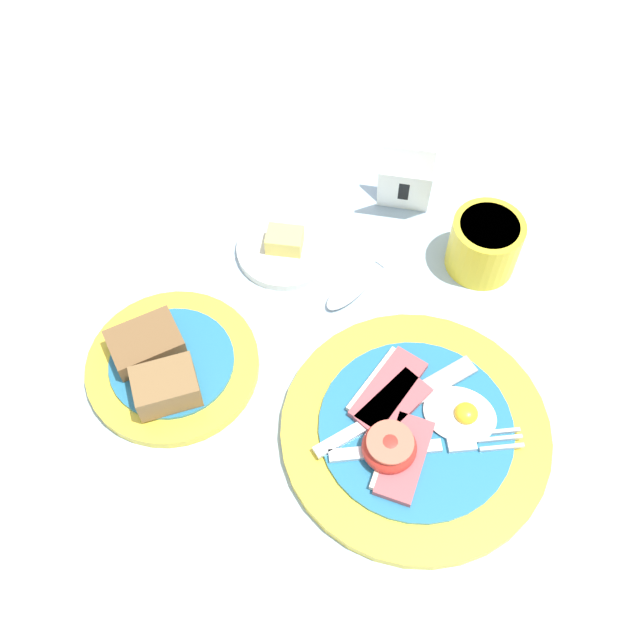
% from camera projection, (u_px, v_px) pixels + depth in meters
% --- Properties ---
extents(ground_plane, '(3.00, 3.00, 0.00)m').
position_uv_depth(ground_plane, '(350.00, 400.00, 0.75)').
color(ground_plane, '#A3BCD1').
extents(breakfast_plate, '(0.26, 0.26, 0.04)m').
position_uv_depth(breakfast_plate, '(413.00, 430.00, 0.72)').
color(breakfast_plate, yellow).
rests_on(breakfast_plate, ground_plane).
extents(bread_plate, '(0.18, 0.18, 0.05)m').
position_uv_depth(bread_plate, '(168.00, 365.00, 0.76)').
color(bread_plate, yellow).
rests_on(bread_plate, ground_plane).
extents(sugar_cup, '(0.08, 0.08, 0.07)m').
position_uv_depth(sugar_cup, '(485.00, 243.00, 0.81)').
color(sugar_cup, yellow).
rests_on(sugar_cup, ground_plane).
extents(butter_dish, '(0.11, 0.11, 0.03)m').
position_uv_depth(butter_dish, '(285.00, 247.00, 0.84)').
color(butter_dish, silver).
rests_on(butter_dish, ground_plane).
extents(number_card, '(0.07, 0.05, 0.07)m').
position_uv_depth(number_card, '(405.00, 185.00, 0.86)').
color(number_card, white).
rests_on(number_card, ground_plane).
extents(teaspoon_by_saucer, '(0.09, 0.18, 0.01)m').
position_uv_depth(teaspoon_by_saucer, '(366.00, 275.00, 0.83)').
color(teaspoon_by_saucer, silver).
rests_on(teaspoon_by_saucer, ground_plane).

